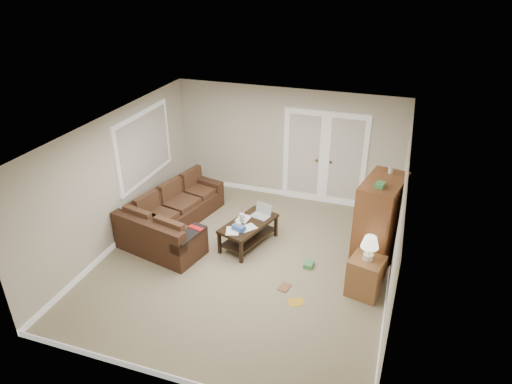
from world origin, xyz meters
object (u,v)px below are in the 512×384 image
(tv_armoire, at_px, (378,225))
(side_cabinet, at_px, (366,273))
(sectional_sofa, at_px, (171,220))
(coffee_table, at_px, (249,232))

(tv_armoire, relative_size, side_cabinet, 1.70)
(side_cabinet, bearing_deg, sectional_sofa, -176.32)
(coffee_table, height_order, tv_armoire, tv_armoire)
(sectional_sofa, xyz_separation_m, tv_armoire, (3.90, 0.12, 0.56))
(sectional_sofa, height_order, tv_armoire, tv_armoire)
(tv_armoire, distance_m, side_cabinet, 0.91)
(coffee_table, xyz_separation_m, tv_armoire, (2.31, 0.02, 0.59))
(tv_armoire, bearing_deg, coffee_table, -167.37)
(coffee_table, height_order, side_cabinet, side_cabinet)
(coffee_table, relative_size, tv_armoire, 0.72)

